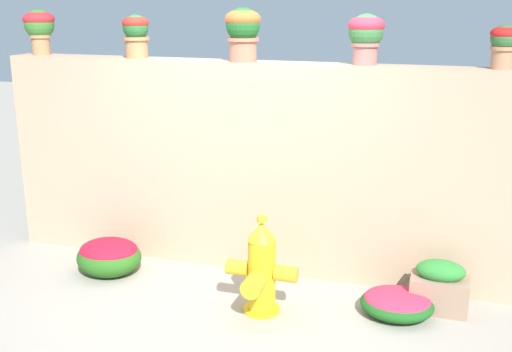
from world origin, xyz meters
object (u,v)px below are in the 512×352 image
(potted_plant_4, at_px, (504,42))
(fire_hydrant, at_px, (261,270))
(potted_plant_3, at_px, (366,33))
(potted_plant_1, at_px, (136,32))
(potted_plant_2, at_px, (243,29))
(potted_plant_0, at_px, (39,26))
(flower_bush_right, at_px, (397,303))
(flower_bush_left, at_px, (109,255))
(planter_box, at_px, (439,287))

(potted_plant_4, height_order, fire_hydrant, potted_plant_4)
(potted_plant_3, distance_m, potted_plant_4, 1.13)
(potted_plant_1, relative_size, potted_plant_2, 0.85)
(potted_plant_0, relative_size, flower_bush_right, 0.73)
(potted_plant_3, height_order, potted_plant_4, potted_plant_3)
(potted_plant_4, bearing_deg, flower_bush_left, -169.23)
(potted_plant_4, distance_m, planter_box, 2.10)
(potted_plant_2, height_order, fire_hydrant, potted_plant_2)
(potted_plant_1, xyz_separation_m, potted_plant_2, (1.10, -0.03, 0.05))
(potted_plant_0, xyz_separation_m, potted_plant_1, (1.10, -0.02, -0.05))
(potted_plant_0, xyz_separation_m, flower_bush_right, (3.76, -0.65, -2.20))
(flower_bush_left, relative_size, planter_box, 1.31)
(potted_plant_0, distance_m, planter_box, 4.62)
(potted_plant_0, xyz_separation_m, potted_plant_2, (2.20, -0.05, 0.00))
(potted_plant_2, distance_m, potted_plant_3, 1.11)
(potted_plant_1, distance_m, potted_plant_4, 3.33)
(potted_plant_0, height_order, flower_bush_left, potted_plant_0)
(potted_plant_0, height_order, potted_plant_1, potted_plant_0)
(potted_plant_3, xyz_separation_m, flower_bush_right, (0.46, -0.67, -2.18))
(potted_plant_2, distance_m, flower_bush_right, 2.77)
(potted_plant_3, distance_m, flower_bush_left, 3.18)
(potted_plant_0, height_order, flower_bush_right, potted_plant_0)
(flower_bush_right, height_order, planter_box, planter_box)
(potted_plant_3, relative_size, flower_bush_left, 0.69)
(flower_bush_left, bearing_deg, potted_plant_1, 82.05)
(potted_plant_1, xyz_separation_m, planter_box, (2.99, -0.44, -2.05))
(potted_plant_2, distance_m, potted_plant_4, 2.23)
(potted_plant_0, relative_size, potted_plant_1, 1.10)
(potted_plant_1, bearing_deg, planter_box, -8.27)
(potted_plant_3, relative_size, potted_plant_4, 1.21)
(potted_plant_2, bearing_deg, potted_plant_4, 1.62)
(potted_plant_4, bearing_deg, planter_box, -125.63)
(potted_plant_0, bearing_deg, potted_plant_2, -1.29)
(potted_plant_1, relative_size, potted_plant_4, 1.14)
(potted_plant_4, distance_m, flower_bush_right, 2.33)
(potted_plant_1, bearing_deg, potted_plant_2, -1.48)
(potted_plant_1, xyz_separation_m, potted_plant_3, (2.20, 0.03, 0.03))
(potted_plant_1, distance_m, potted_plant_3, 2.21)
(potted_plant_2, relative_size, flower_bush_left, 0.76)
(planter_box, bearing_deg, potted_plant_1, 171.73)
(potted_plant_4, xyz_separation_m, planter_box, (-0.34, -0.47, -2.02))
(potted_plant_1, height_order, planter_box, potted_plant_1)
(potted_plant_2, xyz_separation_m, potted_plant_3, (1.11, 0.06, -0.02))
(planter_box, bearing_deg, flower_bush_right, -149.15)
(potted_plant_4, bearing_deg, potted_plant_1, -179.40)
(potted_plant_3, bearing_deg, potted_plant_2, -176.74)
(flower_bush_left, distance_m, planter_box, 3.08)
(potted_plant_4, height_order, flower_bush_left, potted_plant_4)
(potted_plant_4, bearing_deg, potted_plant_2, -178.38)
(potted_plant_3, bearing_deg, flower_bush_left, -164.17)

